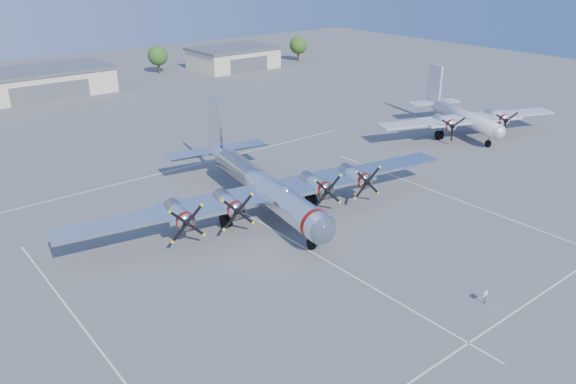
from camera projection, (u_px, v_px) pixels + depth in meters
ground at (287, 238)px, 58.07m from camera, size 260.00×260.00×0.00m
parking_lines at (297, 244)px, 56.81m from camera, size 60.00×50.08×0.01m
hangar_center at (39, 82)px, 115.85m from camera, size 28.60×14.60×5.40m
hangar_east at (233, 58)px, 143.52m from camera, size 20.60×14.60×5.40m
tree_east at (158, 56)px, 136.89m from camera, size 4.80×4.80×6.64m
tree_far_east at (298, 45)px, 153.05m from camera, size 4.80×4.80×6.64m
main_bomber_b29 at (262, 210)px, 64.43m from camera, size 50.28×38.41×10.12m
twin_engine_east at (460, 134)px, 91.49m from camera, size 36.61×31.46×9.78m
info_placard at (485, 295)px, 46.75m from camera, size 0.63×0.10×1.20m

